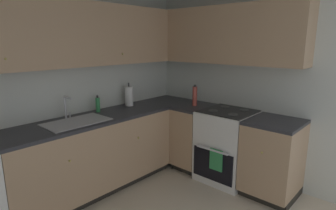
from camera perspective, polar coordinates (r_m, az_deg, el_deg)
The scene contains 14 objects.
wall_back at distance 3.29m, azimuth -25.76°, elevation 2.30°, with size 4.22×0.05×2.43m, color silver.
wall_right at distance 3.62m, azimuth 18.62°, elevation 3.78°, with size 0.05×3.24×2.43m, color silver.
lower_cabinets_back at distance 3.42m, azimuth -15.25°, elevation -10.11°, with size 2.02×0.62×0.86m.
countertop_back at distance 3.27m, azimuth -15.72°, elevation -2.94°, with size 3.22×0.60×0.04m, color #2D2D33.
lower_cabinets_right at distance 3.59m, azimuth 13.80°, elevation -8.89°, with size 0.62×1.58×0.86m.
countertop_right at distance 3.45m, azimuth 14.17°, elevation -2.02°, with size 0.60×1.58×0.03m.
oven_range at distance 3.66m, azimuth 12.00°, elevation -8.02°, with size 0.68×0.62×1.05m.
upper_cabinets_back at distance 3.20m, azimuth -20.64°, elevation 13.47°, with size 2.90×0.34×0.69m.
upper_cabinets_right at distance 3.65m, azimuth 10.65°, elevation 13.89°, with size 0.32×2.13×0.69m.
sink at distance 3.17m, azimuth -18.16°, elevation -4.06°, with size 0.67×0.40×0.10m.
faucet at distance 3.30m, azimuth -20.16°, elevation -0.09°, with size 0.07×0.16×0.26m.
soap_bottle at distance 3.51m, azimuth -14.20°, elevation 0.08°, with size 0.05×0.05×0.21m.
paper_towel_roll at distance 3.77m, azimuth -8.00°, elevation 1.81°, with size 0.11×0.11×0.32m.
oil_bottle at distance 3.76m, azimuth 5.50°, elevation 1.87°, with size 0.06×0.06×0.28m.
Camera 1 is at (-1.20, -1.42, 1.75)m, focal length 29.70 mm.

